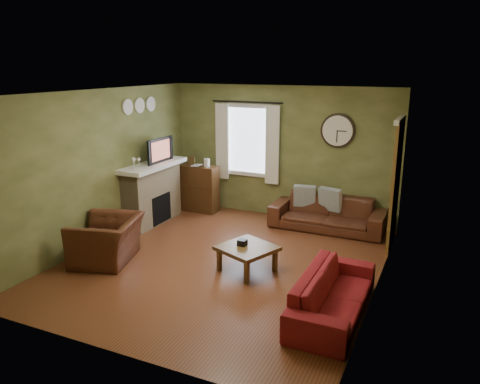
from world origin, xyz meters
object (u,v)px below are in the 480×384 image
at_px(sofa_red, 333,294).
at_px(coffee_table, 247,259).
at_px(sofa_brown, 327,213).
at_px(armchair, 107,240).
at_px(bookshelf, 199,188).

height_order(sofa_red, coffee_table, sofa_red).
height_order(sofa_brown, coffee_table, sofa_brown).
bearing_deg(armchair, bookshelf, 162.50).
bearing_deg(armchair, sofa_red, 70.53).
distance_m(sofa_red, armchair, 3.60).
bearing_deg(armchair, coffee_table, 87.36).
xyz_separation_m(bookshelf, coffee_table, (2.12, -2.32, -0.29)).
bearing_deg(sofa_brown, sofa_red, -74.42).
bearing_deg(sofa_red, sofa_brown, 15.58).
xyz_separation_m(armchair, coffee_table, (2.14, 0.55, -0.15)).
xyz_separation_m(sofa_red, coffee_table, (-1.46, 0.70, -0.08)).
bearing_deg(coffee_table, sofa_brown, 74.97).
height_order(bookshelf, coffee_table, bookshelf).
height_order(bookshelf, sofa_brown, bookshelf).
height_order(sofa_brown, armchair, armchair).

